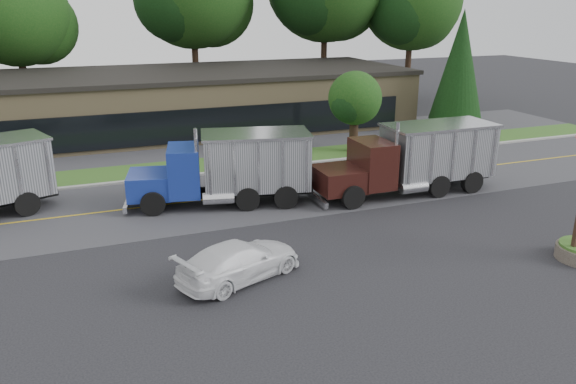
% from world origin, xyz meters
% --- Properties ---
extents(ground, '(140.00, 140.00, 0.00)m').
position_xyz_m(ground, '(0.00, 0.00, 0.00)').
color(ground, '#303035').
rests_on(ground, ground).
extents(road, '(60.00, 8.00, 0.02)m').
position_xyz_m(road, '(0.00, 9.00, 0.00)').
color(road, '#49494E').
rests_on(road, ground).
extents(center_line, '(60.00, 0.12, 0.01)m').
position_xyz_m(center_line, '(0.00, 9.00, 0.00)').
color(center_line, gold).
rests_on(center_line, ground).
extents(curb, '(60.00, 0.30, 0.12)m').
position_xyz_m(curb, '(0.00, 13.20, 0.00)').
color(curb, '#9E9E99').
rests_on(curb, ground).
extents(grass_verge, '(60.00, 3.40, 0.03)m').
position_xyz_m(grass_verge, '(0.00, 15.00, 0.00)').
color(grass_verge, '#3B6522').
rests_on(grass_verge, ground).
extents(far_parking, '(60.00, 7.00, 0.02)m').
position_xyz_m(far_parking, '(0.00, 20.00, 0.00)').
color(far_parking, '#49494E').
rests_on(far_parking, ground).
extents(strip_mall, '(32.00, 12.00, 4.00)m').
position_xyz_m(strip_mall, '(2.00, 26.00, 2.00)').
color(strip_mall, '#98845D').
rests_on(strip_mall, ground).
extents(tree_far_b, '(8.74, 8.22, 12.46)m').
position_xyz_m(tree_far_b, '(-9.87, 34.10, 7.95)').
color(tree_far_b, '#382619').
rests_on(tree_far_b, ground).
extents(tree_far_e, '(9.85, 9.27, 14.05)m').
position_xyz_m(tree_far_e, '(24.15, 31.12, 8.97)').
color(tree_far_e, '#382619').
rests_on(tree_far_e, ground).
extents(evergreen_right, '(3.85, 3.85, 8.74)m').
position_xyz_m(evergreen_right, '(20.00, 18.00, 4.80)').
color(evergreen_right, '#382619').
rests_on(evergreen_right, ground).
extents(tree_verge, '(3.57, 3.36, 5.09)m').
position_xyz_m(tree_verge, '(10.05, 15.04, 3.23)').
color(tree_verge, '#382619').
rests_on(tree_verge, ground).
extents(dump_truck_blue, '(8.71, 4.22, 3.36)m').
position_xyz_m(dump_truck_blue, '(0.06, 8.12, 1.81)').
color(dump_truck_blue, black).
rests_on(dump_truck_blue, ground).
extents(dump_truck_maroon, '(9.44, 2.72, 3.36)m').
position_xyz_m(dump_truck_maroon, '(9.01, 6.50, 1.81)').
color(dump_truck_maroon, black).
rests_on(dump_truck_maroon, ground).
extents(rally_car, '(4.95, 3.45, 1.33)m').
position_xyz_m(rally_car, '(-1.78, 0.54, 0.66)').
color(rally_car, white).
rests_on(rally_car, ground).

